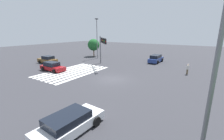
# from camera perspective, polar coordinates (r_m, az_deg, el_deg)

# --- Properties ---
(ground_plane) EXTENTS (129.87, 129.87, 0.00)m
(ground_plane) POSITION_cam_1_polar(r_m,az_deg,el_deg) (20.63, -0.00, -3.62)
(ground_plane) COLOR #333338
(crosswalk_markings) EXTENTS (11.39, 6.30, 0.01)m
(crosswalk_markings) POSITION_cam_1_polar(r_m,az_deg,el_deg) (25.42, -14.66, -0.62)
(crosswalk_markings) COLOR silver
(crosswalk_markings) RESTS_ON ground_plane
(traffic_signal_mast) EXTENTS (4.78, 4.78, 5.55)m
(traffic_signal_mast) POSITION_cam_1_polar(r_m,az_deg,el_deg) (28.10, -3.76, 9.99)
(traffic_signal_mast) COLOR #47474C
(traffic_signal_mast) RESTS_ON ground_plane
(car_0) EXTENTS (1.97, 4.77, 1.47)m
(car_0) POSITION_cam_1_polar(r_m,az_deg,el_deg) (27.04, -21.77, 1.20)
(car_0) COLOR maroon
(car_0) RESTS_ON ground_plane
(car_1) EXTENTS (4.83, 2.40, 1.33)m
(car_1) POSITION_cam_1_polar(r_m,az_deg,el_deg) (10.59, -15.91, -18.88)
(car_1) COLOR silver
(car_1) RESTS_ON ground_plane
(car_2) EXTENTS (2.08, 4.49, 1.55)m
(car_2) POSITION_cam_1_polar(r_m,az_deg,el_deg) (33.78, -23.33, 3.56)
(car_2) COLOR brown
(car_2) RESTS_ON ground_plane
(car_3) EXTENTS (4.96, 2.21, 1.62)m
(car_3) POSITION_cam_1_polar(r_m,az_deg,el_deg) (33.34, 16.36, 4.14)
(car_3) COLOR navy
(car_3) RESTS_ON ground_plane
(pedestrian) EXTENTS (0.41, 0.41, 1.63)m
(pedestrian) POSITION_cam_1_polar(r_m,az_deg,el_deg) (25.61, 26.85, 0.47)
(pedestrian) COLOR brown
(pedestrian) RESTS_ON ground_plane
(street_light_pole_a) EXTENTS (0.80, 0.36, 7.72)m
(street_light_pole_a) POSITION_cam_1_polar(r_m,az_deg,el_deg) (6.17, 33.99, -4.32)
(street_light_pole_a) COLOR slate
(street_light_pole_a) RESTS_ON ground_plane
(street_light_pole_b) EXTENTS (0.80, 0.36, 9.36)m
(street_light_pole_b) POSITION_cam_1_polar(r_m,az_deg,el_deg) (36.75, -5.75, 12.94)
(street_light_pole_b) COLOR slate
(street_light_pole_b) RESTS_ON ground_plane
(tree_corner_b) EXTENTS (3.09, 3.09, 4.58)m
(tree_corner_b) POSITION_cam_1_polar(r_m,az_deg,el_deg) (40.26, -7.02, 9.49)
(tree_corner_b) COLOR brown
(tree_corner_b) RESTS_ON ground_plane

